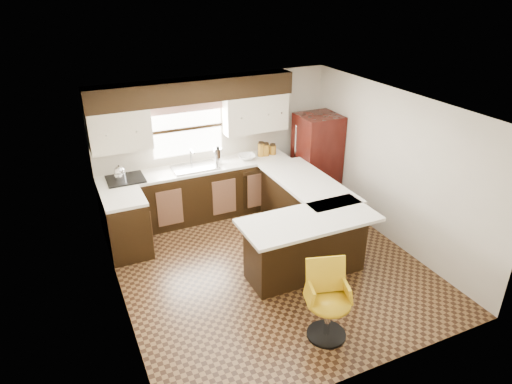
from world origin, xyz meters
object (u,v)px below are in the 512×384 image
peninsula_return (306,246)px  refrigerator (317,159)px  bar_chair (329,303)px  peninsula_long (303,209)px

peninsula_return → refrigerator: refrigerator is taller
refrigerator → bar_chair: refrigerator is taller
bar_chair → peninsula_long: bearing=83.4°
refrigerator → bar_chair: 3.62m
bar_chair → refrigerator: bearing=77.4°
peninsula_return → refrigerator: (1.35, 1.94, 0.39)m
peninsula_return → bar_chair: (-0.40, -1.21, 0.03)m
bar_chair → peninsula_return: bearing=88.1°
peninsula_long → bar_chair: size_ratio=2.03×
refrigerator → peninsula_return: bearing=-124.7°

